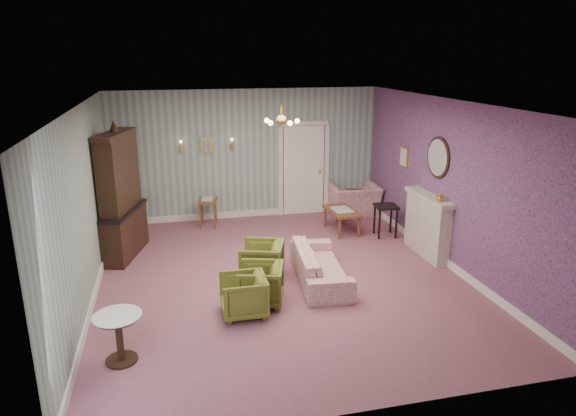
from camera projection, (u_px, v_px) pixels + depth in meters
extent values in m
plane|color=#955669|center=(282.00, 278.00, 8.68)|extent=(7.00, 7.00, 0.00)
plane|color=white|center=(281.00, 104.00, 7.84)|extent=(7.00, 7.00, 0.00)
plane|color=gray|center=(247.00, 155.00, 11.51)|extent=(6.00, 0.00, 6.00)
plane|color=gray|center=(361.00, 288.00, 5.00)|extent=(6.00, 0.00, 6.00)
plane|color=gray|center=(84.00, 208.00, 7.59)|extent=(0.00, 7.00, 7.00)
plane|color=gray|center=(450.00, 184.00, 8.92)|extent=(0.00, 7.00, 7.00)
plane|color=#BE5F96|center=(449.00, 184.00, 8.92)|extent=(0.00, 7.00, 7.00)
imported|color=olive|center=(243.00, 294.00, 7.37)|extent=(0.61, 0.65, 0.66)
imported|color=olive|center=(260.00, 282.00, 7.72)|extent=(0.77, 0.80, 0.67)
imported|color=olive|center=(262.00, 259.00, 8.55)|extent=(0.82, 0.85, 0.70)
imported|color=#A84366|center=(320.00, 260.00, 8.47)|extent=(0.73, 1.94, 0.74)
imported|color=#A84366|center=(354.00, 195.00, 11.89)|extent=(1.15, 0.79, 0.97)
imported|color=gold|center=(440.00, 197.00, 8.95)|extent=(0.15, 0.15, 0.15)
cube|color=maroon|center=(354.00, 197.00, 11.74)|extent=(0.41, 0.28, 0.39)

